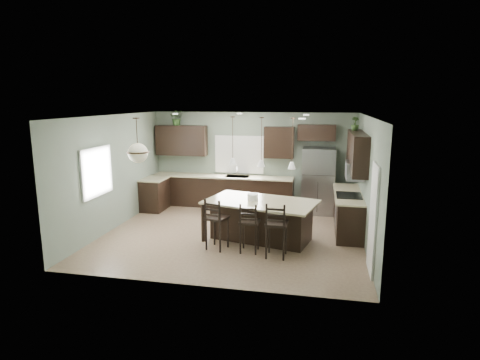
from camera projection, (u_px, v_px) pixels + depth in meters
name	position (u px, v px, depth m)	size (l,w,h in m)	color
ground	(233.00, 234.00, 9.57)	(6.00, 6.00, 0.00)	#9E8466
pantry_door	(373.00, 219.00, 7.29)	(0.04, 0.82, 2.04)	white
window_back	(239.00, 154.00, 11.97)	(1.35, 0.02, 1.00)	white
window_left	(96.00, 172.00, 9.08)	(0.02, 1.10, 1.00)	white
left_return_cabs	(155.00, 194.00, 11.64)	(0.60, 0.90, 0.90)	black
left_return_countertop	(155.00, 179.00, 11.55)	(0.66, 0.96, 0.04)	#BDB58F
back_lower_cabs	(223.00, 192.00, 12.00)	(4.20, 0.60, 0.90)	black
back_countertop	(222.00, 176.00, 11.89)	(4.20, 0.66, 0.04)	#BDB58F
sink_inset	(237.00, 176.00, 11.80)	(0.70, 0.45, 0.01)	gray
faucet	(237.00, 172.00, 11.74)	(0.02, 0.02, 0.28)	silver
back_upper_left	(182.00, 140.00, 12.08)	(1.55, 0.34, 0.90)	black
back_upper_right	(279.00, 142.00, 11.50)	(0.85, 0.34, 0.90)	black
fridge_header	(317.00, 133.00, 11.24)	(1.05, 0.34, 0.45)	black
right_lower_cabs	(348.00, 213.00, 9.79)	(0.60, 2.35, 0.90)	black
right_countertop	(348.00, 194.00, 9.70)	(0.66, 2.35, 0.04)	#BDB58F
cooktop	(349.00, 195.00, 9.43)	(0.58, 0.75, 0.02)	black
wall_oven_front	(336.00, 215.00, 9.58)	(0.01, 0.72, 0.60)	gray
right_upper_cabs	(357.00, 152.00, 9.47)	(0.34, 2.35, 0.90)	black
microwave	(355.00, 170.00, 9.29)	(0.40, 0.75, 0.40)	gray
refrigerator	(318.00, 181.00, 11.22)	(0.90, 0.74, 1.85)	gray
kitchen_island	(261.00, 221.00, 9.08)	(2.43, 1.38, 0.92)	black
serving_dish	(253.00, 197.00, 9.06)	(0.24, 0.24, 0.14)	white
bar_stool_left	(217.00, 223.00, 8.54)	(0.42, 0.42, 1.13)	black
bar_stool_center	(249.00, 227.00, 8.37)	(0.40, 0.40, 1.08)	black
bar_stool_right	(276.00, 230.00, 8.09)	(0.43, 0.43, 1.16)	black
pendant_left	(233.00, 141.00, 9.02)	(0.17, 0.17, 1.10)	white
pendant_center	(262.00, 142.00, 8.73)	(0.17, 0.17, 1.10)	white
pendant_right	(292.00, 144.00, 8.44)	(0.17, 0.17, 1.10)	white
chandelier	(137.00, 140.00, 8.41)	(0.46, 0.46, 0.96)	#F4EFC8
plant_back_left	(177.00, 118.00, 11.94)	(0.40, 0.35, 0.44)	#2B4B21
plant_right_wall	(355.00, 124.00, 9.99)	(0.19, 0.19, 0.35)	#304D22
room_shell	(232.00, 164.00, 9.23)	(6.00, 6.00, 6.00)	slate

